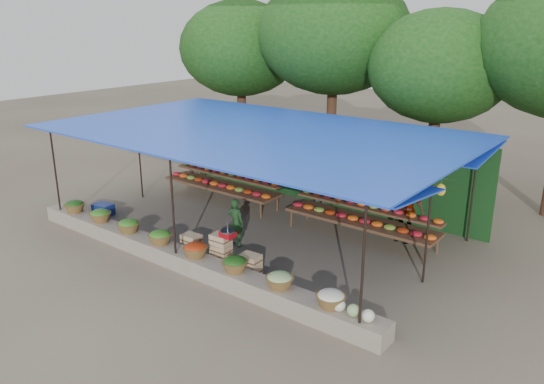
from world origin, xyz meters
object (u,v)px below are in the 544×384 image
Objects in this scene: vendor_seated at (236,222)px; blue_crate_front at (98,225)px; blue_crate_back at (103,209)px; crate_counter at (220,252)px; weighing_scale at (228,233)px.

blue_crate_front is (-3.69, -1.55, -0.47)m from vendor_seated.
blue_crate_front is 1.23m from blue_crate_back.
vendor_seated is 2.31× the size of blue_crate_front.
crate_counter is at bearing 28.61° from blue_crate_front.
vendor_seated is at bearing 44.53° from blue_crate_front.
vendor_seated reaches higher than blue_crate_front.
weighing_scale is 5.36m from blue_crate_back.
crate_counter is 4.17m from blue_crate_front.
blue_crate_front is at bearing 19.09° from vendor_seated.
vendor_seated is at bearing 1.06° from blue_crate_back.
weighing_scale is 0.29× the size of vendor_seated.
blue_crate_back is (-5.05, 0.32, -0.14)m from crate_counter.
blue_crate_back reaches higher than blue_crate_front.
blue_crate_back is (-0.91, 0.81, 0.01)m from blue_crate_front.
vendor_seated reaches higher than blue_crate_back.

